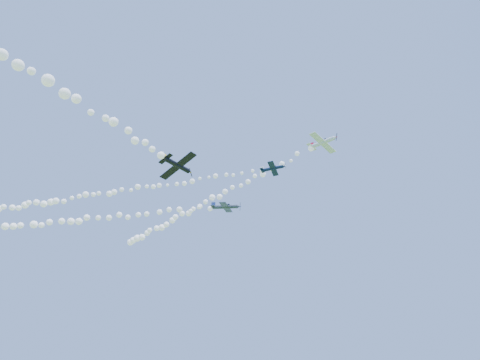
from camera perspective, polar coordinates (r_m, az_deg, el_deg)
The scene contains 7 objects.
plane_white at distance 87.83m, azimuth 11.69°, elevation 5.26°, with size 7.24×7.69×2.93m.
smoke_trail_white at distance 113.52m, azimuth -5.81°, elevation -3.72°, with size 77.19×26.76×3.08m, color white, non-canonical shape.
plane_navy at distance 91.64m, azimuth 4.72°, elevation 1.66°, with size 6.12×6.48×1.63m.
smoke_trail_navy at distance 106.06m, azimuth -17.47°, elevation -1.66°, with size 76.42×19.11×2.46m, color white, non-canonical shape.
plane_grey at distance 105.00m, azimuth -2.03°, elevation -3.84°, with size 8.04×8.52×2.86m.
smoke_trail_grey at distance 121.34m, azimuth -22.53°, elevation -5.35°, with size 77.94×27.55×3.54m, color white, non-canonical shape.
plane_black at distance 72.41m, azimuth -8.85°, elevation 2.07°, with size 7.48×7.54×2.89m.
Camera 1 is at (45.43, -71.58, 2.00)m, focal length 30.00 mm.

